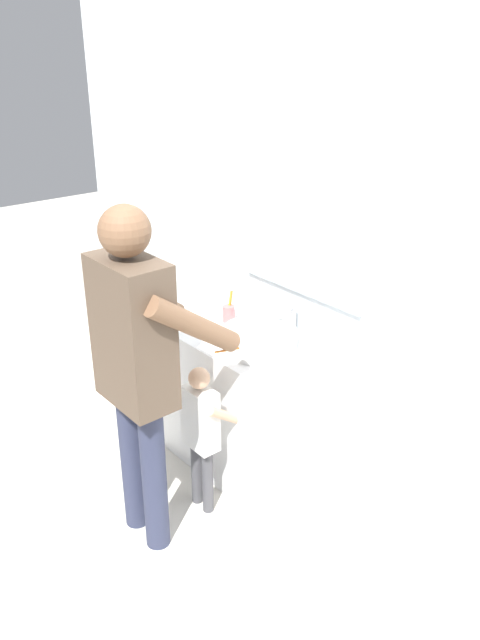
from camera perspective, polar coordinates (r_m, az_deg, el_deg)
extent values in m
plane|color=silver|center=(3.59, -1.90, -15.58)|extent=(14.00, 14.00, 0.00)
cube|color=silver|center=(3.31, 6.28, 7.44)|extent=(4.40, 0.08, 2.70)
cube|color=silver|center=(3.26, 5.69, 8.55)|extent=(0.83, 0.02, 0.74)
cube|color=white|center=(3.51, 1.89, -8.45)|extent=(1.26, 0.54, 0.81)
cylinder|color=silver|center=(3.27, 1.74, -1.76)|extent=(0.39, 0.39, 0.11)
cylinder|color=beige|center=(3.27, 1.74, -1.67)|extent=(0.32, 0.32, 0.09)
cylinder|color=#B7BABF|center=(3.41, 4.82, -0.06)|extent=(0.03, 0.03, 0.18)
cylinder|color=#B7BABF|center=(3.34, 4.13, 0.92)|extent=(0.02, 0.12, 0.02)
cylinder|color=#B7BABF|center=(3.48, 3.97, -0.67)|extent=(0.04, 0.04, 0.05)
cylinder|color=#B7BABF|center=(3.39, 5.61, -1.43)|extent=(0.04, 0.04, 0.05)
cylinder|color=#D86666|center=(3.58, -1.03, 0.57)|extent=(0.07, 0.07, 0.09)
cylinder|color=orange|center=(3.57, -0.87, 1.41)|extent=(0.03, 0.01, 0.17)
cube|color=white|center=(3.54, -0.88, 2.83)|extent=(0.01, 0.02, 0.02)
cylinder|color=yellow|center=(3.58, -0.98, 1.44)|extent=(0.03, 0.03, 0.17)
cube|color=white|center=(3.54, -0.99, 2.85)|extent=(0.01, 0.02, 0.02)
cylinder|color=#47474C|center=(3.45, -3.92, -13.48)|extent=(0.06, 0.06, 0.38)
cylinder|color=#47474C|center=(3.39, -2.93, -14.25)|extent=(0.06, 0.06, 0.38)
cube|color=white|center=(3.21, -3.59, -8.84)|extent=(0.19, 0.11, 0.33)
sphere|color=#D8A884|center=(3.09, -3.70, -5.26)|extent=(0.11, 0.11, 0.11)
cylinder|color=#D8A884|center=(3.31, -3.48, -7.12)|extent=(0.05, 0.23, 0.18)
cylinder|color=#D8A884|center=(3.17, -1.17, -8.65)|extent=(0.05, 0.23, 0.18)
cylinder|color=#2D334C|center=(3.24, -9.66, -12.27)|extent=(0.12, 0.12, 0.78)
cylinder|color=#2D334C|center=(3.11, -7.74, -13.98)|extent=(0.12, 0.12, 0.78)
cube|color=brown|center=(2.80, -9.66, -1.15)|extent=(0.39, 0.22, 0.68)
sphere|color=brown|center=(2.63, -10.36, 7.90)|extent=(0.22, 0.22, 0.22)
cylinder|color=brown|center=(3.02, -8.96, 2.14)|extent=(0.09, 0.47, 0.37)
cylinder|color=brown|center=(2.69, -4.15, -0.48)|extent=(0.09, 0.47, 0.37)
cylinder|color=orange|center=(2.87, -1.18, -2.74)|extent=(0.01, 0.14, 0.03)
cube|color=white|center=(2.91, -0.03, -2.09)|extent=(0.01, 0.02, 0.02)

